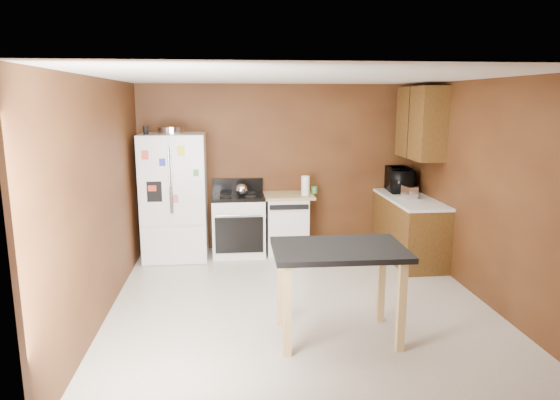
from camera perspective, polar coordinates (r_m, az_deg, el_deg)
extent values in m
plane|color=beige|center=(5.80, 2.24, -11.67)|extent=(4.50, 4.50, 0.00)
plane|color=white|center=(5.33, 2.45, 13.85)|extent=(4.50, 4.50, 0.00)
plane|color=#573317|center=(7.63, -0.09, 3.73)|extent=(4.20, 0.00, 4.20)
plane|color=#573317|center=(3.29, 8.02, -6.85)|extent=(4.20, 0.00, 4.20)
plane|color=#573317|center=(5.53, -19.72, 0.09)|extent=(0.00, 4.50, 4.50)
plane|color=#573317|center=(6.09, 22.29, 0.90)|extent=(0.00, 4.50, 4.50)
cylinder|color=silver|center=(7.23, -12.33, 7.81)|extent=(0.39, 0.39, 0.10)
cylinder|color=black|center=(7.14, -15.09, 7.70)|extent=(0.08, 0.08, 0.11)
sphere|color=silver|center=(7.23, -4.43, 1.16)|extent=(0.18, 0.18, 0.18)
cylinder|color=white|center=(7.32, 2.92, 1.66)|extent=(0.14, 0.14, 0.28)
cylinder|color=green|center=(7.49, 3.91, 1.17)|extent=(0.12, 0.12, 0.10)
cube|color=silver|center=(7.28, 14.58, 0.87)|extent=(0.18, 0.25, 0.17)
imported|color=black|center=(7.80, 13.43, 2.21)|extent=(0.45, 0.63, 0.33)
cube|color=white|center=(7.32, -11.94, 0.37)|extent=(0.90, 0.75, 1.80)
cube|color=white|center=(6.92, -14.21, 2.00)|extent=(0.43, 0.02, 1.20)
cube|color=white|center=(6.87, -10.49, 2.09)|extent=(0.43, 0.02, 1.20)
cube|color=white|center=(7.09, -12.05, -5.15)|extent=(0.88, 0.02, 0.54)
cube|color=black|center=(6.94, -14.17, 0.93)|extent=(0.20, 0.01, 0.28)
cylinder|color=silver|center=(6.87, -12.51, 2.17)|extent=(0.02, 0.02, 0.90)
cylinder|color=silver|center=(6.86, -12.26, 2.18)|extent=(0.02, 0.02, 0.90)
cube|color=#F15138|center=(6.86, -15.18, 4.99)|extent=(0.09, 0.00, 0.12)
cube|color=#2B35B9|center=(6.84, -13.31, 4.22)|extent=(0.08, 0.00, 0.10)
cube|color=#FFFD35|center=(6.80, -11.27, 5.53)|extent=(0.10, 0.00, 0.13)
cube|color=green|center=(6.82, -9.58, 3.07)|extent=(0.07, 0.00, 0.09)
cube|color=red|center=(6.92, -14.41, 1.30)|extent=(0.11, 0.00, 0.08)
cube|color=#D05C7E|center=(6.91, -11.89, 0.14)|extent=(0.08, 0.00, 0.11)
cube|color=white|center=(7.43, -4.75, -3.00)|extent=(0.76, 0.65, 0.85)
cube|color=black|center=(7.33, -4.81, 0.40)|extent=(0.76, 0.65, 0.05)
cube|color=black|center=(7.60, -4.87, 1.75)|extent=(0.76, 0.06, 0.20)
cube|color=black|center=(7.12, -4.68, -4.03)|extent=(0.68, 0.02, 0.52)
cylinder|color=silver|center=(7.04, -4.72, -1.77)|extent=(0.62, 0.02, 0.02)
cylinder|color=black|center=(7.49, -6.22, 0.84)|extent=(0.17, 0.17, 0.02)
cylinder|color=black|center=(7.49, -3.46, 0.89)|extent=(0.17, 0.17, 0.02)
cylinder|color=black|center=(7.17, -6.22, 0.37)|extent=(0.17, 0.17, 0.02)
cylinder|color=black|center=(7.18, -3.35, 0.43)|extent=(0.17, 0.17, 0.02)
cube|color=white|center=(7.51, 0.75, -2.82)|extent=(0.60, 0.60, 0.85)
cube|color=black|center=(7.13, 1.05, -0.83)|extent=(0.56, 0.02, 0.07)
cube|color=tan|center=(7.41, 0.76, 0.52)|extent=(0.78, 0.62, 0.04)
cube|color=brown|center=(7.43, 14.53, -3.30)|extent=(0.60, 1.55, 0.86)
cube|color=white|center=(7.33, 14.70, 0.10)|extent=(0.63, 1.58, 0.04)
cube|color=brown|center=(7.34, 15.78, 8.49)|extent=(0.35, 1.05, 1.00)
cube|color=black|center=(7.28, 14.46, 8.53)|extent=(0.01, 0.01, 1.00)
cube|color=black|center=(4.75, 6.75, -5.64)|extent=(1.26, 0.85, 0.05)
cube|color=tan|center=(5.12, 0.11, -9.49)|extent=(0.07, 0.07, 0.89)
cube|color=tan|center=(5.31, 11.50, -8.95)|extent=(0.07, 0.07, 0.89)
cube|color=tan|center=(4.53, 0.85, -12.37)|extent=(0.07, 0.07, 0.89)
cube|color=tan|center=(4.74, 13.71, -11.59)|extent=(0.07, 0.07, 0.89)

